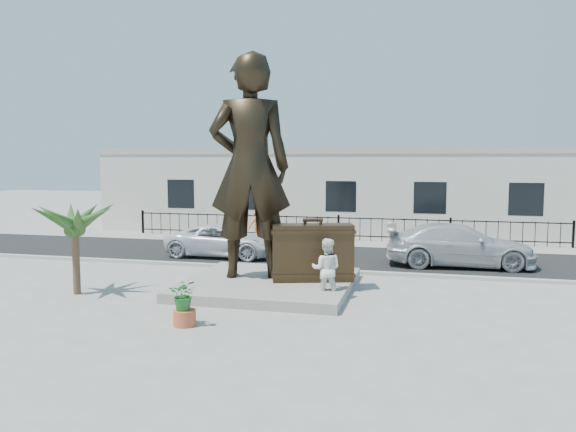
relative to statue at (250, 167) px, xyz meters
name	(u,v)px	position (x,y,z in m)	size (l,w,h in m)	color
ground	(272,301)	(1.22, -1.83, -3.87)	(100.00, 100.00, 0.00)	#9E9991
street	(321,256)	(1.22, 6.17, -3.87)	(40.00, 7.00, 0.01)	black
curb	(304,270)	(1.22, 2.67, -3.81)	(40.00, 0.25, 0.12)	#A5A399
far_sidewalk	(336,242)	(1.22, 10.17, -3.86)	(40.00, 2.50, 0.02)	#9E9991
plinth	(269,284)	(0.72, -0.33, -3.72)	(5.20, 5.20, 0.30)	gray
fence	(338,229)	(1.22, 10.97, -3.27)	(22.00, 0.10, 1.20)	black
building	(350,193)	(1.22, 15.17, -1.67)	(28.00, 7.00, 4.40)	silver
statue	(250,167)	(0.00, 0.00, 0.00)	(2.61, 1.71, 7.15)	black
suitcase	(313,252)	(2.09, -0.09, -2.68)	(2.53, 0.80, 1.78)	#332415
tourist	(326,269)	(2.73, -1.25, -2.96)	(0.88, 0.69, 1.82)	white
car_white	(224,241)	(-2.77, 4.99, -3.19)	(2.24, 4.85, 1.35)	silver
car_silver	(460,245)	(6.83, 5.09, -3.05)	(2.27, 5.59, 1.62)	#B4B7B9
worker	(258,224)	(-2.80, 10.07, -3.07)	(1.01, 0.58, 1.57)	#FF570D
palm_tree	(77,294)	(-4.81, -2.41, -3.87)	(1.80, 1.80, 3.20)	#284A1B
planter	(185,318)	(-0.23, -4.69, -3.67)	(0.56, 0.56, 0.40)	#BD5432
shrub	(184,295)	(-0.23, -4.69, -3.09)	(0.70, 0.61, 0.78)	#216525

